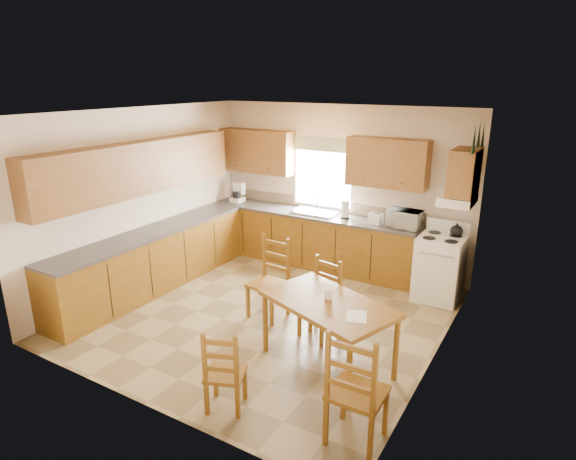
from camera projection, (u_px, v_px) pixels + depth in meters
The scene contains 35 objects.
floor at pixel (268, 313), 6.62m from camera, with size 4.50×4.50×0.00m, color #8B7850.
ceiling at pixel (265, 112), 5.80m from camera, with size 4.50×4.50×0.00m, color brown.
wall_left at pixel (142, 198), 7.30m from camera, with size 4.50×4.50×0.00m, color beige.
wall_right at pixel (443, 250), 5.12m from camera, with size 4.50×4.50×0.00m, color beige.
wall_back at pixel (339, 187), 8.06m from camera, with size 4.50×4.50×0.00m, color beige.
wall_front at pixel (131, 280), 4.37m from camera, with size 4.50×4.50×0.00m, color beige.
lower_cab_back at pixel (311, 240), 8.27m from camera, with size 3.75×0.60×0.88m, color brown.
lower_cab_left at pixel (154, 261), 7.31m from camera, with size 0.60×3.60×0.88m, color brown.
counter_back at pixel (311, 214), 8.13m from camera, with size 3.75×0.63×0.04m, color #46403E.
counter_left at pixel (152, 232), 7.17m from camera, with size 0.63×3.60×0.04m, color #46403E.
backsplash at pixel (319, 204), 8.34m from camera, with size 3.75×0.01×0.18m, color #857359.
upper_cab_back_left at pixel (257, 151), 8.52m from camera, with size 1.41×0.33×0.75m, color brown.
upper_cab_back_right at pixel (387, 163), 7.35m from camera, with size 1.25×0.33×0.75m, color brown.
upper_cab_left at pixel (139, 168), 6.95m from camera, with size 0.33×3.60×0.75m, color brown.
upper_cab_stove at pixel (464, 172), 6.39m from camera, with size 0.33×0.62×0.62m, color brown.
range_hood at pixel (457, 200), 6.53m from camera, with size 0.44×0.62×0.12m, color silver.
window_frame at pixel (323, 174), 8.12m from camera, with size 1.13×0.02×1.18m, color silver.
window_pane at pixel (323, 174), 8.11m from camera, with size 1.05×0.01×1.10m, color white.
window_valance at pixel (323, 144), 7.94m from camera, with size 1.19×0.01×0.24m, color #4E6C3F.
sink_basin at pixel (315, 212), 8.08m from camera, with size 0.75×0.45×0.04m, color silver.
pine_decal_a at pixel (474, 139), 5.92m from camera, with size 0.22×0.22×0.36m, color #173B1D.
pine_decal_b at pixel (479, 133), 6.17m from camera, with size 0.22×0.22×0.36m, color #173B1D.
pine_decal_c at pixel (483, 134), 6.45m from camera, with size 0.22×0.22×0.36m, color #173B1D.
stove at pixel (439, 269), 6.95m from camera, with size 0.62×0.64×0.93m, color silver.
coffeemaker at pixel (237, 192), 8.79m from camera, with size 0.21×0.26×0.36m, color silver.
paper_towel at pixel (345, 209), 7.78m from camera, with size 0.13×0.13×0.29m, color white.
toaster at pixel (376, 219), 7.49m from camera, with size 0.20×0.13×0.17m, color silver.
microwave at pixel (405, 219), 7.29m from camera, with size 0.46×0.33×0.27m, color silver.
dining_table at pixel (327, 334), 5.33m from camera, with size 1.46×0.83×0.78m, color brown.
chair_near_left at pixel (225, 368), 4.62m from camera, with size 0.36×0.35×0.87m, color brown.
chair_near_right at pixel (358, 385), 4.16m from camera, with size 0.47×0.45×1.12m, color brown.
chair_far_left at pixel (268, 279), 6.39m from camera, with size 0.46×0.43×1.08m, color brown.
chair_far_right at pixel (319, 300), 5.91m from camera, with size 0.41×0.39×0.99m, color brown.
table_paper at pixel (356, 316), 4.89m from camera, with size 0.20×0.27×0.00m, color white.
table_card at pixel (329, 295), 5.24m from camera, with size 0.09×0.02×0.11m, color white.
Camera 1 is at (3.28, -4.99, 3.10)m, focal length 30.00 mm.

